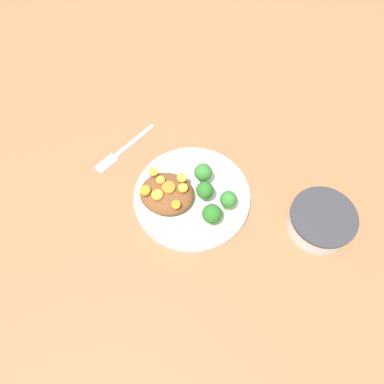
% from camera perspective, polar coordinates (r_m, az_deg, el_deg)
% --- Properties ---
extents(ground_plane, '(4.00, 4.00, 0.00)m').
position_cam_1_polar(ground_plane, '(0.80, -0.00, -1.00)').
color(ground_plane, '#8C603D').
extents(plate, '(0.25, 0.25, 0.02)m').
position_cam_1_polar(plate, '(0.80, -0.00, -0.68)').
color(plate, silver).
rests_on(plate, ground_plane).
extents(dip_bowl, '(0.13, 0.13, 0.05)m').
position_cam_1_polar(dip_bowl, '(0.79, 19.12, -4.09)').
color(dip_bowl, silver).
rests_on(dip_bowl, ground_plane).
extents(stew_mound, '(0.11, 0.10, 0.04)m').
position_cam_1_polar(stew_mound, '(0.77, -3.87, -0.26)').
color(stew_mound, brown).
rests_on(stew_mound, plate).
extents(broccoli_floret_0, '(0.04, 0.04, 0.05)m').
position_cam_1_polar(broccoli_floret_0, '(0.78, 1.71, 2.94)').
color(broccoli_floret_0, '#7FA85B').
rests_on(broccoli_floret_0, plate).
extents(broccoli_floret_1, '(0.04, 0.04, 0.05)m').
position_cam_1_polar(broccoli_floret_1, '(0.76, 5.55, -1.24)').
color(broccoli_floret_1, '#7FA85B').
rests_on(broccoli_floret_1, plate).
extents(broccoli_floret_2, '(0.04, 0.04, 0.05)m').
position_cam_1_polar(broccoli_floret_2, '(0.74, 3.05, -3.38)').
color(broccoli_floret_2, '#759E51').
rests_on(broccoli_floret_2, plate).
extents(broccoli_floret_3, '(0.04, 0.04, 0.05)m').
position_cam_1_polar(broccoli_floret_3, '(0.76, 1.95, 0.13)').
color(broccoli_floret_3, '#759E51').
rests_on(broccoli_floret_3, plate).
extents(carrot_slice_0, '(0.03, 0.03, 0.01)m').
position_cam_1_polar(carrot_slice_0, '(0.76, -3.58, 0.67)').
color(carrot_slice_0, orange).
rests_on(carrot_slice_0, stew_mound).
extents(carrot_slice_1, '(0.02, 0.02, 0.01)m').
position_cam_1_polar(carrot_slice_1, '(0.74, -2.47, -1.94)').
color(carrot_slice_1, orange).
rests_on(carrot_slice_1, stew_mound).
extents(carrot_slice_2, '(0.02, 0.02, 0.00)m').
position_cam_1_polar(carrot_slice_2, '(0.78, -5.91, 3.07)').
color(carrot_slice_2, orange).
rests_on(carrot_slice_2, stew_mound).
extents(carrot_slice_3, '(0.02, 0.02, 0.01)m').
position_cam_1_polar(carrot_slice_3, '(0.76, -7.17, 0.21)').
color(carrot_slice_3, orange).
rests_on(carrot_slice_3, stew_mound).
extents(carrot_slice_4, '(0.02, 0.02, 0.01)m').
position_cam_1_polar(carrot_slice_4, '(0.76, -1.41, 0.59)').
color(carrot_slice_4, orange).
rests_on(carrot_slice_4, stew_mound).
extents(carrot_slice_5, '(0.02, 0.02, 0.00)m').
position_cam_1_polar(carrot_slice_5, '(0.77, -1.56, 2.15)').
color(carrot_slice_5, orange).
rests_on(carrot_slice_5, stew_mound).
extents(carrot_slice_6, '(0.02, 0.02, 0.00)m').
position_cam_1_polar(carrot_slice_6, '(0.75, -5.33, -0.45)').
color(carrot_slice_6, orange).
rests_on(carrot_slice_6, stew_mound).
extents(carrot_slice_7, '(0.02, 0.02, 0.01)m').
position_cam_1_polar(carrot_slice_7, '(0.77, -4.77, 1.94)').
color(carrot_slice_7, orange).
rests_on(carrot_slice_7, stew_mound).
extents(fork, '(0.10, 0.16, 0.01)m').
position_cam_1_polar(fork, '(0.88, -10.86, 6.06)').
color(fork, silver).
rests_on(fork, ground_plane).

